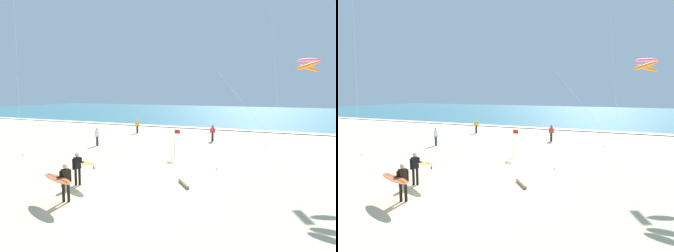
% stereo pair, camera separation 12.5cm
% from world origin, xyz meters
% --- Properties ---
extents(ground_plane, '(160.00, 160.00, 0.00)m').
position_xyz_m(ground_plane, '(0.00, 0.00, 0.00)').
color(ground_plane, beige).
extents(ocean_water, '(160.00, 60.00, 0.08)m').
position_xyz_m(ocean_water, '(0.00, 56.36, 0.04)').
color(ocean_water, '#336B7A').
rests_on(ocean_water, ground).
extents(shoreline_foam, '(160.00, 1.56, 0.01)m').
position_xyz_m(shoreline_foam, '(0.00, 26.66, 0.09)').
color(shoreline_foam, white).
rests_on(shoreline_foam, ocean_water).
extents(surfer_lead, '(2.40, 1.45, 1.71)m').
position_xyz_m(surfer_lead, '(-1.87, -1.74, 1.05)').
color(surfer_lead, black).
rests_on(surfer_lead, ground).
extents(surfer_trailing, '(2.52, 1.45, 1.71)m').
position_xyz_m(surfer_trailing, '(-2.93, 0.74, 1.05)').
color(surfer_trailing, black).
rests_on(surfer_trailing, ground).
extents(kite_arc_rose_near, '(5.58, 2.46, 6.59)m').
position_xyz_m(kite_arc_rose_near, '(7.58, 6.57, 6.24)').
color(kite_arc_rose_near, orange).
rests_on(kite_arc_rose_near, ground).
extents(bystander_red_top, '(0.49, 0.23, 1.59)m').
position_xyz_m(bystander_red_top, '(-0.78, 17.36, 0.81)').
color(bystander_red_top, black).
rests_on(bystander_red_top, ground).
extents(bystander_white_top, '(0.25, 0.49, 1.59)m').
position_xyz_m(bystander_white_top, '(-9.44, 10.57, 0.81)').
color(bystander_white_top, '#2D334C').
rests_on(bystander_white_top, ground).
extents(bystander_yellow_top, '(0.37, 0.38, 1.59)m').
position_xyz_m(bystander_yellow_top, '(-10.46, 19.39, 0.81)').
color(bystander_yellow_top, black).
rests_on(bystander_yellow_top, ground).
extents(lifeguard_flag, '(0.44, 0.05, 2.10)m').
position_xyz_m(lifeguard_flag, '(-1.16, 9.07, 1.27)').
color(lifeguard_flag, silver).
rests_on(lifeguard_flag, ground).
extents(driftwood_log, '(1.03, 1.18, 0.16)m').
position_xyz_m(driftwood_log, '(2.02, 2.82, 0.08)').
color(driftwood_log, '#846B4C').
rests_on(driftwood_log, ground).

